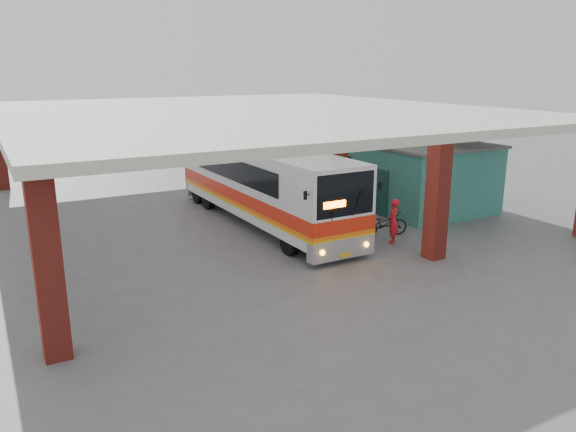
% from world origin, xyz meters
% --- Properties ---
extents(ground, '(90.00, 90.00, 0.00)m').
position_xyz_m(ground, '(0.00, 0.00, 0.00)').
color(ground, '#515154').
rests_on(ground, ground).
extents(brick_columns, '(20.10, 21.60, 4.35)m').
position_xyz_m(brick_columns, '(1.43, 5.00, 2.17)').
color(brick_columns, maroon).
rests_on(brick_columns, ground).
extents(canopy_roof, '(21.00, 23.00, 0.30)m').
position_xyz_m(canopy_roof, '(0.50, 6.50, 4.50)').
color(canopy_roof, beige).
rests_on(canopy_roof, brick_columns).
extents(shop_building, '(5.20, 8.20, 3.11)m').
position_xyz_m(shop_building, '(7.49, 4.00, 1.56)').
color(shop_building, '#286655').
rests_on(shop_building, ground).
extents(coach_bus, '(2.67, 12.19, 3.54)m').
position_xyz_m(coach_bus, '(-0.20, 3.93, 1.76)').
color(coach_bus, silver).
rests_on(coach_bus, ground).
extents(motorcycle, '(2.04, 1.06, 1.02)m').
position_xyz_m(motorcycle, '(3.14, -0.10, 0.51)').
color(motorcycle, black).
rests_on(motorcycle, ground).
extents(pedestrian, '(0.74, 0.72, 1.71)m').
position_xyz_m(pedestrian, '(2.82, -0.97, 0.86)').
color(pedestrian, red).
rests_on(pedestrian, ground).
extents(red_chair, '(0.55, 0.55, 0.80)m').
position_xyz_m(red_chair, '(4.60, 8.17, 0.37)').
color(red_chair, red).
rests_on(red_chair, ground).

